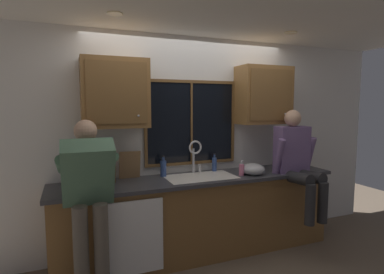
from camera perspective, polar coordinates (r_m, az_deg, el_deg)
back_wall at (r=3.81m, az=-0.53°, el=-1.03°), size 5.61×0.12×2.55m
ceiling_downlight_left at (r=3.00m, az=-14.16°, el=21.35°), size 0.14×0.14×0.01m
ceiling_downlight_right at (r=3.78m, az=17.88°, el=17.99°), size 0.14×0.14×0.01m
window_glass at (r=3.72m, az=-0.12°, el=2.67°), size 1.10×0.02×0.95m
window_frame_top at (r=3.72m, az=-0.06°, el=10.26°), size 1.17×0.02×0.04m
window_frame_bottom at (r=3.77m, az=-0.06°, el=-4.82°), size 1.17×0.02×0.04m
window_frame_left at (r=3.54m, az=-8.62°, el=2.44°), size 0.03×0.02×0.95m
window_frame_right at (r=3.96m, az=7.60°, el=2.82°), size 0.03×0.02×0.95m
window_mullion_center at (r=3.71m, az=-0.05°, el=2.66°), size 0.02×0.02×0.95m
lower_cabinet_run at (r=3.69m, az=1.52°, el=-14.64°), size 3.21×0.58×0.88m
countertop at (r=3.54m, az=1.67°, el=-7.75°), size 3.27×0.62×0.04m
dishwasher_front at (r=3.17m, az=-10.92°, el=-17.97°), size 0.60×0.02×0.74m
upper_cabinet_left at (r=3.33m, az=-14.10°, el=7.87°), size 0.68×0.36×0.72m
upper_cabinet_right at (r=4.01m, az=13.18°, el=7.54°), size 0.68×0.36×0.72m
sink at (r=3.57m, az=1.64°, el=-8.93°), size 0.80×0.46×0.21m
faucet at (r=3.66m, az=0.64°, el=-2.92°), size 0.18×0.09×0.40m
person_standing at (r=2.92m, az=-18.65°, el=-9.47°), size 0.53×0.66×1.60m
person_sitting_on_counter at (r=3.88m, az=18.93°, el=-3.78°), size 0.54×0.61×1.26m
knife_block at (r=3.36m, az=-15.14°, el=-6.45°), size 0.12×0.18×0.32m
cutting_board at (r=3.50m, az=-11.49°, el=-5.11°), size 0.23×0.09×0.31m
mixing_bowl at (r=3.72m, az=11.27°, el=-5.90°), size 0.28×0.28×0.14m
soap_dispenser at (r=3.65m, az=9.20°, el=-5.97°), size 0.06×0.07×0.18m
bottle_green_glass at (r=3.55m, az=-5.35°, el=-5.76°), size 0.07×0.07×0.24m
bottle_tall_clear at (r=3.83m, az=4.18°, el=-5.00°), size 0.06×0.06×0.22m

